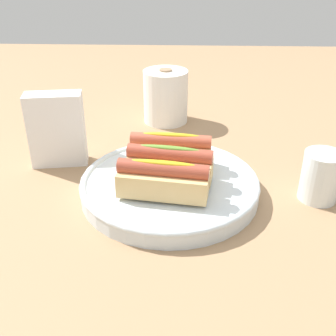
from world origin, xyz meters
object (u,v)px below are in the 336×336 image
at_px(hotdog_front, 163,180).
at_px(water_glass, 320,179).
at_px(paper_towel_roll, 166,96).
at_px(hotdog_back, 168,164).
at_px(hotdog_side, 172,150).
at_px(serving_bowl, 168,185).
at_px(napkin_box, 57,130).

height_order(hotdog_front, water_glass, hotdog_front).
bearing_deg(hotdog_front, paper_towel_roll, 91.84).
bearing_deg(hotdog_back, water_glass, -1.11).
distance_m(hotdog_side, water_glass, 0.27).
distance_m(hotdog_front, hotdog_back, 0.06).
xyz_separation_m(serving_bowl, hotdog_side, (0.01, 0.05, 0.04)).
xyz_separation_m(water_glass, paper_towel_roll, (-0.29, 0.35, 0.03)).
xyz_separation_m(serving_bowl, hotdog_front, (-0.01, -0.05, 0.04)).
relative_size(serving_bowl, hotdog_back, 2.07).
distance_m(paper_towel_roll, napkin_box, 0.31).
xyz_separation_m(serving_bowl, water_glass, (0.27, -0.01, 0.02)).
bearing_deg(hotdog_back, hotdog_front, -96.43).
relative_size(hotdog_front, hotdog_back, 1.00).
bearing_deg(hotdog_back, paper_towel_roll, 93.15).
distance_m(serving_bowl, napkin_box, 0.26).
height_order(serving_bowl, paper_towel_roll, paper_towel_roll).
bearing_deg(paper_towel_roll, serving_bowl, -86.85).
xyz_separation_m(hotdog_back, paper_towel_roll, (-0.02, 0.35, 0.00)).
distance_m(hotdog_front, napkin_box, 0.28).
relative_size(hotdog_side, paper_towel_roll, 1.15).
height_order(serving_bowl, hotdog_back, hotdog_back).
xyz_separation_m(hotdog_front, water_glass, (0.27, 0.05, -0.02)).
bearing_deg(water_glass, napkin_box, 166.80).
distance_m(hotdog_front, paper_towel_roll, 0.40).
xyz_separation_m(water_glass, napkin_box, (-0.49, 0.12, 0.04)).
bearing_deg(hotdog_side, paper_towel_roll, 94.94).
distance_m(hotdog_back, water_glass, 0.27).
bearing_deg(serving_bowl, napkin_box, 153.96).
bearing_deg(water_glass, paper_towel_roll, 129.21).
bearing_deg(serving_bowl, hotdog_front, -96.43).
bearing_deg(hotdog_back, napkin_box, 153.96).
xyz_separation_m(serving_bowl, hotdog_back, (-0.00, -0.00, 0.04)).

